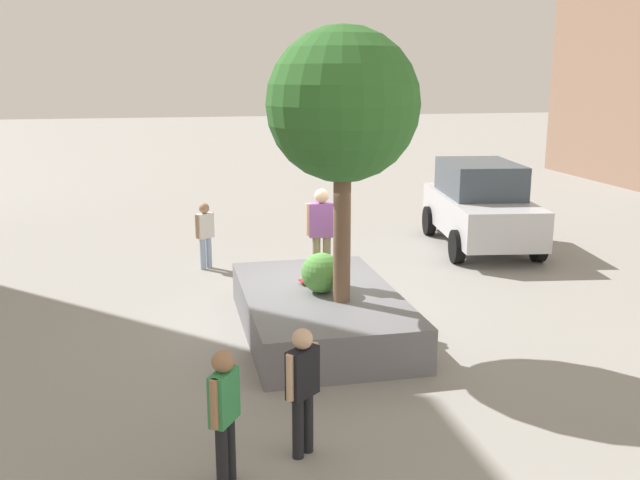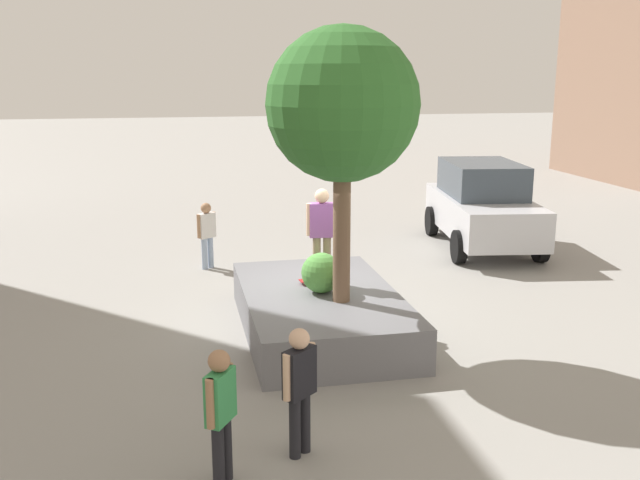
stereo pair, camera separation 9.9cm
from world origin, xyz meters
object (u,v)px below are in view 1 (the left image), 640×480
(plaza_tree, at_px, (343,106))
(sedan_parked, at_px, (480,204))
(pedestrian_crossing, at_px, (205,231))
(planter_ledge, at_px, (320,312))
(skateboarder, at_px, (322,228))
(skateboard, at_px, (322,280))
(passerby_with_bag, at_px, (303,383))
(bystander_watching, at_px, (224,408))

(plaza_tree, xyz_separation_m, sedan_parked, (-5.65, 5.01, -2.74))
(sedan_parked, xyz_separation_m, pedestrian_crossing, (0.64, -6.91, -0.22))
(planter_ledge, distance_m, skateboarder, 1.45)
(plaza_tree, height_order, skateboarder, plaza_tree)
(skateboard, distance_m, pedestrian_crossing, 4.35)
(passerby_with_bag, bearing_deg, skateboard, 164.80)
(skateboarder, distance_m, passerby_with_bag, 4.62)
(skateboarder, height_order, passerby_with_bag, skateboarder)
(sedan_parked, distance_m, bystander_watching, 11.85)
(sedan_parked, relative_size, passerby_with_bag, 3.12)
(sedan_parked, relative_size, bystander_watching, 3.15)
(planter_ledge, height_order, passerby_with_bag, passerby_with_bag)
(planter_ledge, height_order, plaza_tree, plaza_tree)
(planter_ledge, height_order, pedestrian_crossing, pedestrian_crossing)
(skateboard, distance_m, skateboarder, 0.94)
(plaza_tree, distance_m, pedestrian_crossing, 6.12)
(skateboard, bearing_deg, planter_ledge, -15.47)
(skateboarder, distance_m, pedestrian_crossing, 4.43)
(planter_ledge, xyz_separation_m, skateboarder, (-0.50, 0.14, 1.36))
(skateboard, distance_m, sedan_parked, 6.88)
(bystander_watching, bearing_deg, skateboard, 156.22)
(plaza_tree, height_order, bystander_watching, plaza_tree)
(plaza_tree, distance_m, skateboard, 3.24)
(passerby_with_bag, bearing_deg, planter_ledge, 164.84)
(skateboarder, height_order, bystander_watching, skateboarder)
(passerby_with_bag, xyz_separation_m, pedestrian_crossing, (-8.35, -0.61, -0.03))
(bystander_watching, height_order, pedestrian_crossing, bystander_watching)
(planter_ledge, distance_m, bystander_watching, 4.75)
(sedan_parked, height_order, pedestrian_crossing, sedan_parked)
(passerby_with_bag, height_order, pedestrian_crossing, passerby_with_bag)
(skateboard, bearing_deg, skateboarder, 116.57)
(bystander_watching, bearing_deg, passerby_with_bag, 113.90)
(skateboarder, relative_size, bystander_watching, 1.05)
(planter_ledge, distance_m, sedan_parked, 7.36)
(skateboard, xyz_separation_m, passerby_with_bag, (4.39, -1.19, 0.12))
(plaza_tree, xyz_separation_m, pedestrian_crossing, (-5.01, -1.90, -2.96))
(skateboard, height_order, pedestrian_crossing, pedestrian_crossing)
(plaza_tree, bearing_deg, planter_ledge, -156.36)
(sedan_parked, distance_m, passerby_with_bag, 10.98)
(skateboarder, height_order, sedan_parked, skateboarder)
(pedestrian_crossing, bearing_deg, skateboarder, 24.46)
(skateboarder, distance_m, bystander_watching, 5.31)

